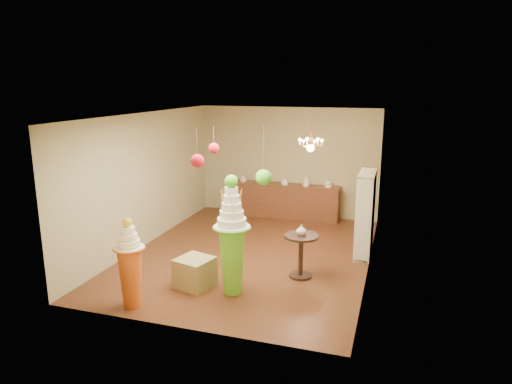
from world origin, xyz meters
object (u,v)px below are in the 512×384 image
(pedestal_orange, at_px, (130,270))
(sideboard, at_px, (284,200))
(pedestal_green, at_px, (232,245))
(round_table, at_px, (301,250))

(pedestal_orange, distance_m, sideboard, 5.93)
(pedestal_orange, bearing_deg, sideboard, 78.91)
(pedestal_green, height_order, round_table, pedestal_green)
(pedestal_green, relative_size, sideboard, 0.70)
(pedestal_green, height_order, sideboard, pedestal_green)
(pedestal_orange, height_order, sideboard, pedestal_orange)
(pedestal_green, bearing_deg, round_table, 45.49)
(pedestal_orange, relative_size, round_table, 1.82)
(pedestal_orange, distance_m, round_table, 3.15)
(round_table, bearing_deg, sideboard, 108.65)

